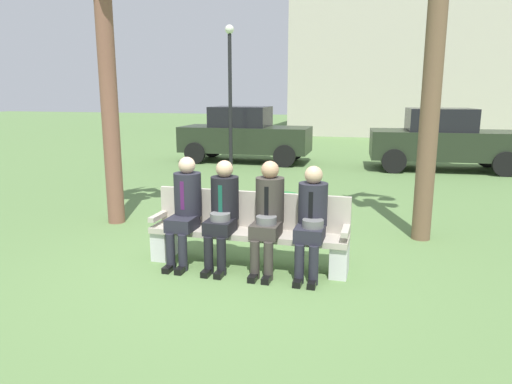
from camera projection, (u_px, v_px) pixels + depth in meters
The scene contains 11 objects.
ground_plane at pixel (227, 270), 5.64m from camera, with size 80.00×80.00×0.00m, color #5B7D44.
park_bench at pixel (249, 230), 5.77m from camera, with size 2.44×0.44×0.90m.
seated_man_leftmost at pixel (185, 205), 5.79m from camera, with size 0.34×0.72×1.32m.
seated_man_centerleft at pixel (223, 209), 5.66m from camera, with size 0.34×0.72×1.30m.
seated_man_centerright at pixel (268, 211), 5.51m from camera, with size 0.34×0.72×1.32m.
seated_man_rightmost at pixel (312, 216), 5.38m from camera, with size 0.34×0.72×1.28m.
shrub_near_bench at pixel (286, 211), 7.24m from camera, with size 0.96×0.88×0.60m, color #216F32.
parked_car_near at pixel (245, 135), 14.35m from camera, with size 3.93×1.77×1.68m.
parked_car_far at pixel (443, 140), 12.78m from camera, with size 4.01×1.96×1.68m.
street_lamp at pixel (230, 83), 12.67m from camera, with size 0.24×0.24×3.85m.
building_backdrop at pixel (414, 7), 24.08m from camera, with size 12.16×8.09×12.77m.
Camera 1 is at (1.75, -5.04, 2.10)m, focal length 32.95 mm.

